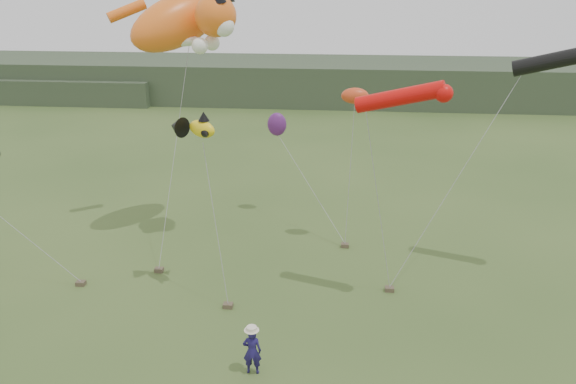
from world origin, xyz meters
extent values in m
plane|color=#385123|center=(0.00, 0.00, 0.00)|extent=(120.00, 120.00, 0.00)
cube|color=#2D3D28|center=(0.00, 45.00, 2.00)|extent=(90.00, 12.00, 4.00)
cube|color=#2D3D28|center=(-30.00, 42.00, 1.25)|extent=(25.00, 8.00, 2.50)
imported|color=#1C1550|center=(-0.65, -0.77, 0.81)|extent=(0.61, 0.41, 1.62)
cube|color=brown|center=(-5.73, 5.43, 0.09)|extent=(0.36, 0.29, 0.18)
cube|color=brown|center=(-2.20, 2.92, 0.09)|extent=(0.36, 0.29, 0.18)
cube|color=brown|center=(4.06, 4.79, 0.09)|extent=(0.36, 0.29, 0.18)
cube|color=brown|center=(-8.59, 3.99, 0.09)|extent=(0.36, 0.29, 0.18)
cube|color=brown|center=(2.24, 8.67, 0.09)|extent=(0.36, 0.29, 0.18)
ellipsoid|color=orange|center=(-5.60, 10.13, 10.11)|extent=(5.13, 5.35, 3.61)
sphere|color=orange|center=(-3.61, 9.13, 10.41)|extent=(1.79, 1.79, 1.79)
sphere|color=white|center=(-3.21, 8.83, 10.01)|extent=(0.90, 0.90, 0.90)
ellipsoid|color=white|center=(-5.40, 9.83, 9.31)|extent=(1.75, 0.88, 0.55)
sphere|color=white|center=(-4.20, 8.53, 9.21)|extent=(0.70, 0.70, 0.70)
sphere|color=white|center=(-4.01, 9.93, 9.21)|extent=(0.70, 0.70, 0.70)
cylinder|color=orange|center=(-8.19, 10.92, 10.51)|extent=(1.86, 1.36, 1.08)
ellipsoid|color=yellow|center=(-3.19, 4.26, 6.69)|extent=(1.31, 1.07, 0.69)
cone|color=black|center=(-4.22, 4.52, 6.69)|extent=(0.91, 0.97, 0.77)
cone|color=black|center=(-3.11, 4.26, 7.16)|extent=(0.43, 0.43, 0.34)
cone|color=black|center=(-2.94, 3.83, 6.60)|extent=(0.45, 0.48, 0.34)
cone|color=black|center=(-2.94, 4.69, 6.60)|extent=(0.45, 0.48, 0.34)
cylinder|color=black|center=(10.09, 7.28, 8.98)|extent=(3.42, 1.67, 1.51)
cylinder|color=red|center=(3.89, 4.41, 7.97)|extent=(3.21, 1.51, 1.38)
sphere|color=red|center=(5.31, 3.90, 8.22)|extent=(0.63, 0.63, 0.63)
ellipsoid|color=red|center=(2.43, 9.36, 7.05)|extent=(1.21, 0.71, 0.71)
ellipsoid|color=#571E68|center=(-1.44, 12.72, 4.87)|extent=(0.99, 0.66, 1.21)
camera|label=1|loc=(1.96, -15.41, 11.70)|focal=35.00mm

